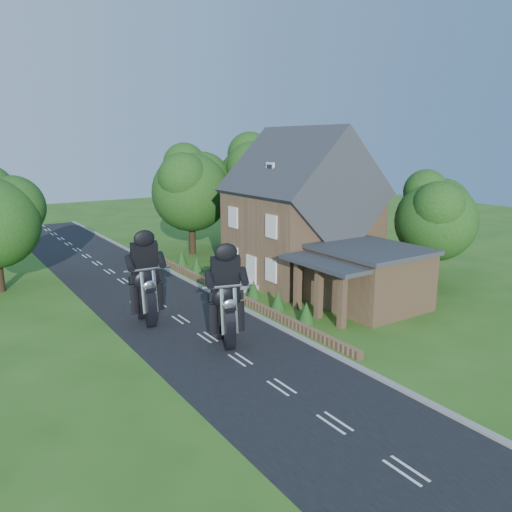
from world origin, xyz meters
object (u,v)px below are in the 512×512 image
garden_wall (231,293)px  motorcycle_follow (147,310)px  house (301,216)px  annex (367,276)px  motorcycle_lead (226,330)px

garden_wall → motorcycle_follow: bearing=-165.4°
garden_wall → house: bearing=9.2°
annex → motorcycle_lead: bearing=-177.3°
annex → garden_wall: bearing=133.8°
house → motorcycle_follow: bearing=-168.1°
garden_wall → annex: (5.57, -5.80, 1.57)m
annex → motorcycle_follow: 12.34m
house → annex: (-0.62, -6.80, -2.58)m
motorcycle_follow → garden_wall: bearing=-160.6°
garden_wall → house: size_ratio=2.15×
motorcycle_follow → house: bearing=-163.3°
motorcycle_lead → motorcycle_follow: 5.10m
house → motorcycle_lead: house is taller
house → motorcycle_follow: size_ratio=6.43×
garden_wall → motorcycle_lead: bearing=-122.4°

